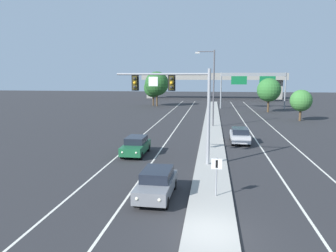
# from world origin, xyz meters

# --- Properties ---
(ground_plane) EXTENTS (260.00, 260.00, 0.00)m
(ground_plane) POSITION_xyz_m (0.00, 0.00, 0.00)
(ground_plane) COLOR #28282B
(median_island) EXTENTS (2.40, 110.00, 0.15)m
(median_island) POSITION_xyz_m (0.00, 18.00, 0.07)
(median_island) COLOR #9E9B93
(median_island) RESTS_ON ground
(lane_stripe_oncoming_center) EXTENTS (0.14, 100.00, 0.01)m
(lane_stripe_oncoming_center) POSITION_xyz_m (-4.70, 25.00, 0.00)
(lane_stripe_oncoming_center) COLOR silver
(lane_stripe_oncoming_center) RESTS_ON ground
(lane_stripe_receding_center) EXTENTS (0.14, 100.00, 0.01)m
(lane_stripe_receding_center) POSITION_xyz_m (4.70, 25.00, 0.00)
(lane_stripe_receding_center) COLOR silver
(lane_stripe_receding_center) RESTS_ON ground
(edge_stripe_left) EXTENTS (0.14, 100.00, 0.01)m
(edge_stripe_left) POSITION_xyz_m (-8.00, 25.00, 0.00)
(edge_stripe_left) COLOR silver
(edge_stripe_left) RESTS_ON ground
(edge_stripe_right) EXTENTS (0.14, 100.00, 0.01)m
(edge_stripe_right) POSITION_xyz_m (8.00, 25.00, 0.00)
(edge_stripe_right) COLOR silver
(edge_stripe_right) RESTS_ON ground
(overhead_signal_mast) EXTENTS (7.10, 0.44, 7.20)m
(overhead_signal_mast) POSITION_xyz_m (-2.54, 11.05, 5.32)
(overhead_signal_mast) COLOR gray
(overhead_signal_mast) RESTS_ON median_island
(median_sign_post) EXTENTS (0.60, 0.10, 2.20)m
(median_sign_post) POSITION_xyz_m (0.28, 4.37, 1.59)
(median_sign_post) COLOR gray
(median_sign_post) RESTS_ON median_island
(street_lamp_median) EXTENTS (2.58, 0.28, 10.00)m
(street_lamp_median) POSITION_xyz_m (-0.13, 30.48, 5.79)
(street_lamp_median) COLOR #4C4C51
(street_lamp_median) RESTS_ON median_island
(car_oncoming_grey) EXTENTS (1.91, 4.50, 1.58)m
(car_oncoming_grey) POSITION_xyz_m (-3.05, 4.12, 0.82)
(car_oncoming_grey) COLOR slate
(car_oncoming_grey) RESTS_ON ground
(car_oncoming_green) EXTENTS (1.84, 4.48, 1.58)m
(car_oncoming_green) POSITION_xyz_m (-6.55, 13.82, 0.82)
(car_oncoming_green) COLOR #195633
(car_oncoming_green) RESTS_ON ground
(car_receding_silver) EXTENTS (1.83, 4.47, 1.58)m
(car_receding_silver) POSITION_xyz_m (2.82, 20.18, 0.82)
(car_receding_silver) COLOR #B7B7BC
(car_receding_silver) RESTS_ON ground
(highway_sign_gantry) EXTENTS (13.28, 0.42, 7.50)m
(highway_sign_gantry) POSITION_xyz_m (8.20, 56.46, 6.16)
(highway_sign_gantry) COLOR gray
(highway_sign_gantry) RESTS_ON ground
(overpass_bridge) EXTENTS (42.40, 6.40, 7.65)m
(overpass_bridge) POSITION_xyz_m (0.00, 86.55, 5.78)
(overpass_bridge) COLOR gray
(overpass_bridge) RESTS_ON ground
(tree_far_left_a) EXTENTS (4.29, 4.29, 6.21)m
(tree_far_left_a) POSITION_xyz_m (-13.58, 61.05, 4.06)
(tree_far_left_a) COLOR #4C3823
(tree_far_left_a) RESTS_ON ground
(tree_far_right_a) EXTENTS (4.43, 4.43, 6.41)m
(tree_far_right_a) POSITION_xyz_m (10.46, 50.39, 4.19)
(tree_far_right_a) COLOR #4C3823
(tree_far_right_a) RESTS_ON ground
(tree_far_right_c) EXTENTS (4.13, 4.13, 5.98)m
(tree_far_right_c) POSITION_xyz_m (14.10, 76.68, 3.90)
(tree_far_right_c) COLOR #4C3823
(tree_far_right_c) RESTS_ON ground
(tree_far_right_b) EXTENTS (3.28, 3.28, 4.75)m
(tree_far_right_b) POSITION_xyz_m (13.31, 38.54, 3.09)
(tree_far_right_b) COLOR #4C3823
(tree_far_right_b) RESTS_ON ground
(tree_far_left_b) EXTENTS (5.38, 5.38, 7.79)m
(tree_far_left_b) POSITION_xyz_m (-12.47, 59.57, 5.09)
(tree_far_left_b) COLOR #4C3823
(tree_far_left_b) RESTS_ON ground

